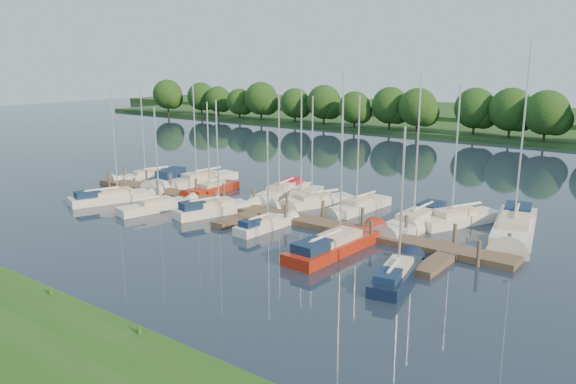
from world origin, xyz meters
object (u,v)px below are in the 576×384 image
Objects in this scene: dock at (254,213)px; sailboat_s_2 at (214,210)px; motorboat at (170,181)px; sailboat_n_5 at (302,198)px; sailboat_n_0 at (147,177)px.

sailboat_s_2 reaches higher than dock.
motorboat is 0.68× the size of sailboat_n_5.
motorboat is at bearing 172.57° from sailboat_s_2.
sailboat_s_2 is (15.25, -5.73, 0.07)m from sailboat_n_0.
sailboat_n_0 is at bearing 167.16° from dock.
sailboat_n_0 is at bearing -11.43° from sailboat_n_5.
dock is at bearing 46.98° from sailboat_s_2.
sailboat_n_0 reaches higher than dock.
sailboat_n_0 reaches higher than motorboat.
sailboat_n_0 is 1.38× the size of motorboat.
sailboat_n_5 is 8.27m from sailboat_s_2.
sailboat_s_2 reaches higher than sailboat_n_0.
sailboat_n_5 is at bearing 87.09° from dock.
motorboat is at bearing -8.23° from sailboat_n_5.
sailboat_n_5 is (0.31, 6.04, 0.07)m from dock.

